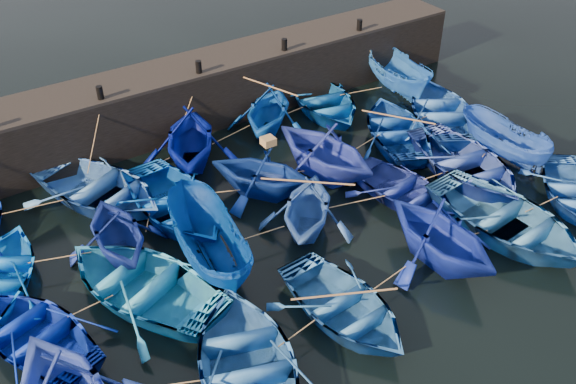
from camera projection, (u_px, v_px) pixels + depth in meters
ground at (343, 260)px, 20.26m from camera, size 120.00×120.00×0.00m
quay_wall at (192, 95)px, 26.64m from camera, size 26.00×2.50×2.50m
quay_top at (189, 66)px, 25.87m from camera, size 26.00×2.50×0.12m
bollard_1 at (100, 93)px, 23.31m from camera, size 0.24×0.24×0.50m
bollard_2 at (199, 67)px, 25.08m from camera, size 0.24×0.24×0.50m
bollard_3 at (284, 44)px, 26.85m from camera, size 0.24×0.24×0.50m
bollard_4 at (359, 25)px, 28.62m from camera, size 0.24×0.24×0.50m
boat_1 at (99, 189)px, 22.40m from camera, size 5.77×6.51×1.12m
boat_2 at (190, 137)px, 24.08m from camera, size 5.41×5.65×2.30m
boat_3 at (268, 109)px, 26.11m from camera, size 5.16×5.15×2.06m
boat_4 at (324, 101)px, 27.77m from camera, size 4.48×5.61×1.04m
boat_5 at (398, 75)px, 28.95m from camera, size 2.72×5.01×1.84m
boat_7 at (117, 232)px, 19.88m from camera, size 3.43×3.89×1.93m
boat_8 at (175, 203)px, 21.77m from camera, size 4.10×5.52×1.10m
boat_9 at (262, 171)px, 22.51m from camera, size 4.92×5.02×2.00m
boat_10 at (325, 149)px, 23.35m from camera, size 4.73×5.23×2.39m
boat_11 at (397, 129)px, 25.84m from camera, size 5.34×6.01×1.03m
boat_12 at (442, 111)px, 27.00m from camera, size 6.02×6.55×1.11m
boat_13 at (35, 333)px, 17.20m from camera, size 4.47×5.27×0.93m
boat_14 at (142, 283)px, 18.61m from camera, size 5.84×6.63×1.14m
boat_15 at (208, 243)px, 19.48m from camera, size 2.42×5.02×1.87m
boat_16 at (307, 207)px, 20.90m from camera, size 4.84×4.86×1.94m
boat_17 at (404, 190)px, 22.56m from camera, size 3.78×4.77×0.89m
boat_18 at (465, 164)px, 23.70m from camera, size 4.55×5.90×1.13m
boat_19 at (503, 141)px, 24.56m from camera, size 1.87×4.18×1.57m
boat_21 at (248, 362)px, 16.30m from camera, size 5.29×6.26×1.11m
boat_22 at (344, 307)px, 17.96m from camera, size 3.62×4.81×0.95m
boat_23 at (441, 234)px, 19.54m from camera, size 3.83×4.40×2.25m
boat_24 at (507, 220)px, 20.94m from camera, size 4.66×6.13×1.19m
boat_25 at (574, 191)px, 22.50m from camera, size 5.21×5.42×0.92m
wooden_crate at (268, 141)px, 21.97m from camera, size 0.44×0.43×0.28m
mooring_ropes at (249, 167)px, 22.97m from camera, size 18.58×11.79×2.10m
loose_oars at (330, 158)px, 22.25m from camera, size 9.97×12.15×1.17m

